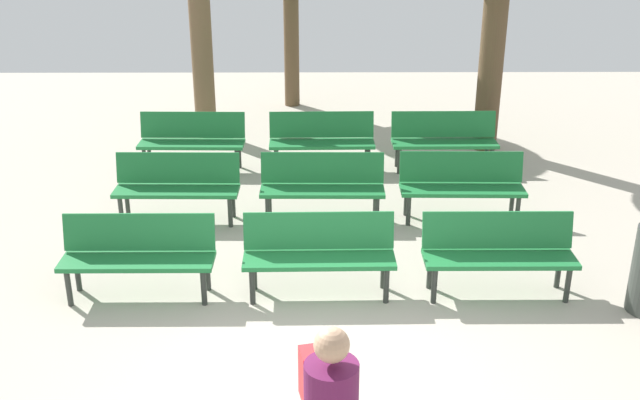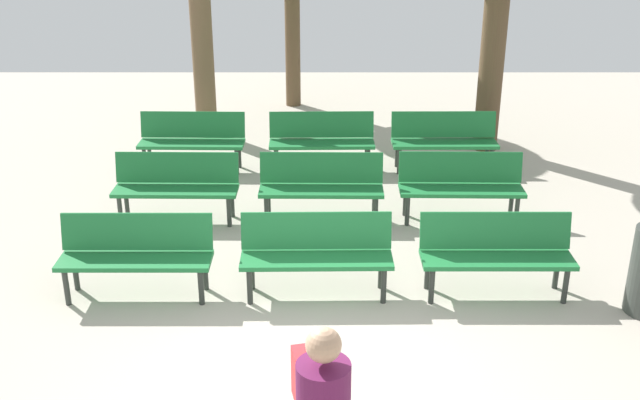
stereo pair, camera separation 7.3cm
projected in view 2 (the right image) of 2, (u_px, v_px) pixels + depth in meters
name	position (u px, v px, depth m)	size (l,w,h in m)	color
ground_plane	(319.00, 382.00, 6.66)	(24.00, 24.00, 0.00)	#B2A899
bench_r0_c0	(138.00, 251.00, 7.93)	(1.60, 0.49, 0.87)	#1E7238
bench_r0_c1	(318.00, 250.00, 7.95)	(1.61, 0.50, 0.87)	#1E7238
bench_r0_c2	(498.00, 250.00, 7.95)	(1.60, 0.49, 0.87)	#1E7238
bench_r1_c0	(178.00, 183.00, 9.75)	(1.61, 0.51, 0.87)	#1E7238
bench_r1_c1	(323.00, 183.00, 9.74)	(1.61, 0.50, 0.87)	#1E7238
bench_r1_c2	(462.00, 183.00, 9.76)	(1.61, 0.51, 0.87)	#1E7238
bench_r2_c0	(194.00, 138.00, 11.51)	(1.61, 0.51, 0.87)	#1E7238
bench_r2_c1	(323.00, 138.00, 11.51)	(1.61, 0.51, 0.87)	#1E7238
bench_r2_c2	(446.00, 138.00, 11.51)	(1.60, 0.49, 0.87)	#1E7238
tree_2	(204.00, 45.00, 12.73)	(0.37, 0.37, 3.15)	brown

